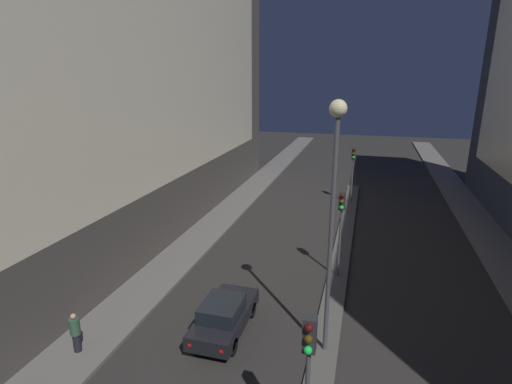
# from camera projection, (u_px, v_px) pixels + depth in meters

# --- Properties ---
(building_left) EXTENTS (6.01, 35.36, 23.01)m
(building_left) POSITION_uv_depth(u_px,v_px,m) (132.00, 47.00, 23.62)
(building_left) COLOR #4C4742
(building_left) RESTS_ON ground
(median_strip) EXTENTS (1.00, 30.97, 0.12)m
(median_strip) POSITION_uv_depth(u_px,v_px,m) (341.00, 257.00, 22.38)
(median_strip) COLOR #56544F
(median_strip) RESTS_ON ground
(traffic_light_near) EXTENTS (0.32, 0.42, 4.43)m
(traffic_light_near) POSITION_uv_depth(u_px,v_px,m) (308.00, 361.00, 9.45)
(traffic_light_near) COLOR #4C4C51
(traffic_light_near) RESTS_ON median_strip
(traffic_light_mid) EXTENTS (0.32, 0.42, 4.43)m
(traffic_light_mid) POSITION_uv_depth(u_px,v_px,m) (341.00, 215.00, 19.33)
(traffic_light_mid) COLOR #4C4C51
(traffic_light_mid) RESTS_ON median_strip
(traffic_light_far) EXTENTS (0.32, 0.42, 4.43)m
(traffic_light_far) POSITION_uv_depth(u_px,v_px,m) (353.00, 162.00, 30.97)
(traffic_light_far) COLOR #4C4C51
(traffic_light_far) RESTS_ON median_strip
(street_lamp) EXTENTS (0.57, 0.57, 9.06)m
(street_lamp) POSITION_uv_depth(u_px,v_px,m) (334.00, 185.00, 13.05)
(street_lamp) COLOR #4C4C51
(street_lamp) RESTS_ON median_strip
(car_left_lane) EXTENTS (1.72, 4.03, 1.48)m
(car_left_lane) POSITION_uv_depth(u_px,v_px,m) (224.00, 315.00, 15.80)
(car_left_lane) COLOR black
(car_left_lane) RESTS_ON ground
(pedestrian_on_left_sidewalk) EXTENTS (0.37, 0.37, 1.55)m
(pedestrian_on_left_sidewalk) POSITION_uv_depth(u_px,v_px,m) (75.00, 332.00, 14.43)
(pedestrian_on_left_sidewalk) COLOR black
(pedestrian_on_left_sidewalk) RESTS_ON sidewalk_left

